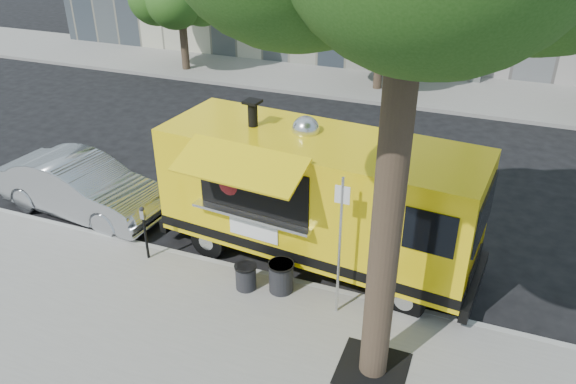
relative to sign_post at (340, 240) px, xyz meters
name	(u,v)px	position (x,y,z in m)	size (l,w,h in m)	color
ground	(292,258)	(-1.55, 1.55, -1.85)	(120.00, 120.00, 0.00)	black
sidewalk	(210,379)	(-1.55, -2.45, -1.77)	(60.00, 6.00, 0.15)	gray
curb	(277,279)	(-1.55, 0.62, -1.77)	(60.00, 0.14, 0.16)	#999993
far_sidewalk	(404,87)	(-1.55, 15.05, -1.77)	(60.00, 5.00, 0.15)	gray
tree_well	(373,368)	(1.05, -1.25, -1.69)	(1.20, 1.20, 0.02)	black
sign_post	(340,240)	(0.00, 0.00, 0.00)	(0.28, 0.06, 3.00)	silver
parking_meter	(144,227)	(-4.55, 0.20, -0.87)	(0.11, 0.11, 1.33)	black
food_truck	(316,196)	(-1.05, 1.72, -0.16)	(7.42, 3.70, 3.58)	yellow
sedan	(82,187)	(-7.40, 1.55, -1.08)	(1.63, 4.67, 1.54)	#A2A4A9
trash_bin_left	(246,276)	(-2.00, 0.02, -1.39)	(0.47, 0.47, 0.57)	black
trash_bin_right	(281,276)	(-1.28, 0.21, -1.34)	(0.56, 0.56, 0.67)	black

